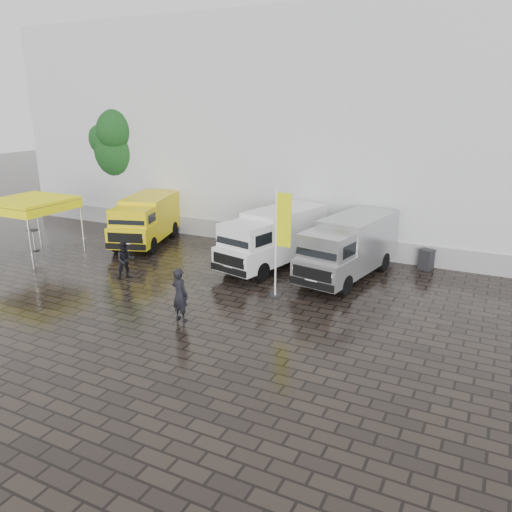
% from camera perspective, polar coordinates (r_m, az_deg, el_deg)
% --- Properties ---
extents(ground, '(120.00, 120.00, 0.00)m').
position_cam_1_polar(ground, '(19.51, -1.39, -5.44)').
color(ground, black).
rests_on(ground, ground).
extents(exhibition_hall, '(44.00, 16.00, 12.00)m').
position_cam_1_polar(exhibition_hall, '(32.58, 15.50, 13.98)').
color(exhibition_hall, silver).
rests_on(exhibition_hall, ground).
extents(hall_plinth, '(44.00, 0.15, 1.00)m').
position_cam_1_polar(hall_plinth, '(25.68, 10.91, 1.06)').
color(hall_plinth, gray).
rests_on(hall_plinth, ground).
extents(van_yellow, '(3.66, 5.93, 2.56)m').
position_cam_1_polar(van_yellow, '(27.87, -12.47, 3.90)').
color(van_yellow, yellow).
rests_on(van_yellow, ground).
extents(van_white, '(3.43, 6.46, 2.66)m').
position_cam_1_polar(van_white, '(23.45, 1.98, 1.94)').
color(van_white, white).
rests_on(van_white, ground).
extents(van_silver, '(3.13, 6.44, 2.67)m').
position_cam_1_polar(van_silver, '(22.26, 10.50, 0.82)').
color(van_silver, '#9D9FA1').
rests_on(van_silver, ground).
extents(canopy_tent, '(3.44, 3.44, 2.92)m').
position_cam_1_polar(canopy_tent, '(27.21, -24.45, 5.60)').
color(canopy_tent, silver).
rests_on(canopy_tent, ground).
extents(flagpole, '(0.88, 0.50, 4.41)m').
position_cam_1_polar(flagpole, '(19.40, 2.76, 1.98)').
color(flagpole, black).
rests_on(flagpole, ground).
extents(tree, '(4.15, 4.20, 7.45)m').
position_cam_1_polar(tree, '(33.76, -14.46, 12.07)').
color(tree, black).
rests_on(tree, ground).
extents(cocktail_table, '(0.60, 0.60, 1.13)m').
position_cam_1_polar(cocktail_table, '(28.59, -24.05, 1.64)').
color(cocktail_table, black).
rests_on(cocktail_table, ground).
extents(wheelie_bin, '(0.75, 0.75, 0.97)m').
position_cam_1_polar(wheelie_bin, '(24.56, 18.91, -0.36)').
color(wheelie_bin, black).
rests_on(wheelie_bin, ground).
extents(person_front, '(0.80, 0.61, 1.95)m').
position_cam_1_polar(person_front, '(17.94, -8.69, -4.37)').
color(person_front, black).
rests_on(person_front, ground).
extents(person_tent, '(1.01, 1.03, 1.68)m').
position_cam_1_polar(person_tent, '(22.70, -14.70, -0.46)').
color(person_tent, black).
rests_on(person_tent, ground).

